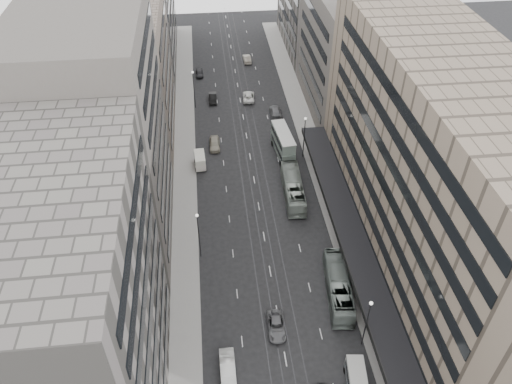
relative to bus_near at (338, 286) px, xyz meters
name	(u,v)px	position (x,y,z in m)	size (l,w,h in m)	color
ground	(278,318)	(-8.50, -2.90, -1.67)	(220.00, 220.00, 0.00)	black
sidewalk_right	(312,147)	(3.50, 34.60, -1.60)	(4.00, 125.00, 0.15)	gray
sidewalk_left	(185,156)	(-20.50, 34.60, -1.60)	(4.00, 125.00, 0.15)	gray
department_store	(440,178)	(12.95, 5.10, 13.28)	(19.20, 60.00, 30.00)	#7C6C5B
building_right_mid	(349,53)	(13.00, 49.10, 10.33)	(15.00, 28.00, 24.00)	#544F49
building_left_a	(71,313)	(-30.00, -10.90, 13.33)	(15.00, 28.00, 30.00)	#625F59
building_left_b	(102,138)	(-30.00, 16.10, 15.33)	(15.00, 26.00, 34.00)	#544F49
building_left_c	(126,76)	(-30.00, 43.10, 10.83)	(15.00, 28.00, 25.00)	#6B5D53
building_left_d	(137,4)	(-30.00, 76.10, 12.33)	(15.00, 38.00, 28.00)	#625F59
lamp_right_near	(368,319)	(1.20, -7.90, 3.53)	(0.44, 0.44, 8.32)	#262628
lamp_right_far	(304,132)	(1.20, 32.10, 3.53)	(0.44, 0.44, 8.32)	#262628
lamp_left_near	(198,231)	(-18.20, 9.10, 3.53)	(0.44, 0.44, 8.32)	#262628
lamp_left_far	(194,85)	(-18.20, 52.10, 3.53)	(0.44, 0.44, 8.32)	#262628
bus_near	(338,286)	(0.00, 0.00, 0.00)	(2.81, 12.00, 3.34)	slate
bus_far	(293,188)	(-2.57, 21.06, 0.04)	(2.88, 12.31, 3.43)	#94A096
double_decker	(283,143)	(-2.42, 33.10, 0.96)	(3.46, 9.11, 4.87)	slate
vw_microbus	(356,379)	(-1.05, -13.11, -0.23)	(2.65, 4.99, 2.58)	#595E61
panel_van	(200,160)	(-17.70, 31.08, -0.27)	(2.17, 4.13, 2.55)	silver
sedan_1	(228,368)	(-15.53, -9.83, -0.84)	(1.77, 5.07, 1.67)	silver
sedan_2	(276,326)	(-9.01, -4.56, -0.99)	(2.25, 4.88, 1.36)	#5C5C5E
sedan_4	(215,144)	(-14.86, 36.76, -0.83)	(1.97, 4.91, 1.67)	gray
sedan_5	(213,98)	(-14.42, 54.29, -0.90)	(1.63, 4.69, 1.54)	black
sedan_6	(249,97)	(-6.65, 54.15, -0.94)	(2.43, 5.26, 1.46)	white
sedan_7	(275,112)	(-1.79, 47.12, -0.85)	(2.30, 5.65, 1.64)	#5E5E60
sedan_8	(199,73)	(-17.00, 66.66, -0.95)	(1.69, 4.20, 1.43)	#272729
sedan_9	(247,59)	(-5.20, 72.83, -0.88)	(1.67, 4.78, 1.58)	#A09584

